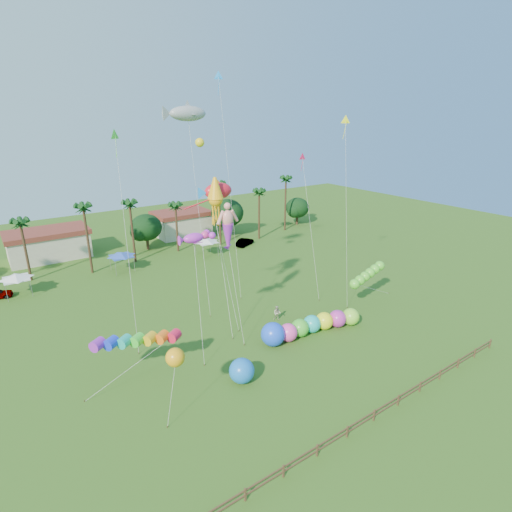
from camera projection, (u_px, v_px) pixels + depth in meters
ground at (320, 381)px, 35.74m from camera, size 160.00×160.00×0.00m
tree_line at (162, 225)px, 70.26m from camera, size 69.46×8.91×11.00m
buildings_row at (115, 236)px, 72.06m from camera, size 35.00×7.00×4.00m
tent_row at (122, 255)px, 59.67m from camera, size 31.00×4.00×0.60m
fence at (374, 414)px, 30.90m from camera, size 36.12×0.12×1.00m
car_b at (245, 242)px, 72.86m from camera, size 4.39×3.05×1.37m
spectator_b at (277, 313)px, 46.18m from camera, size 1.06×1.07×1.74m
caterpillar_inflatable at (308, 326)px, 42.99m from camera, size 12.24×4.00×2.49m
blue_ball at (242, 371)px, 35.28m from camera, size 2.27×2.27×2.27m
rainbow_tube at (155, 342)px, 35.42m from camera, size 10.04×3.98×3.98m
green_worm at (355, 284)px, 48.03m from camera, size 10.84×2.17×4.04m
orange_ball_kite at (175, 357)px, 29.76m from camera, size 2.13×1.55×6.14m
merman_kite at (228, 230)px, 41.26m from camera, size 2.40×5.25×13.72m
fish_kite at (218, 191)px, 42.97m from camera, size 5.09×6.27×15.80m
shark_kite at (188, 114)px, 44.94m from camera, size 6.14×7.41×23.75m
squid_kite at (216, 199)px, 42.04m from camera, size 2.28×5.90×16.56m
lobster_kite at (194, 238)px, 37.63m from camera, size 3.66×4.74×12.24m
delta_kite_red at (303, 161)px, 48.90m from camera, size 1.05×4.55×18.18m
delta_kite_yellow at (346, 124)px, 45.48m from camera, size 1.81×4.02×22.56m
delta_kite_green at (115, 140)px, 37.26m from camera, size 2.02×5.04×21.33m
delta_kite_blue at (219, 82)px, 46.39m from camera, size 1.22×4.73×27.40m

